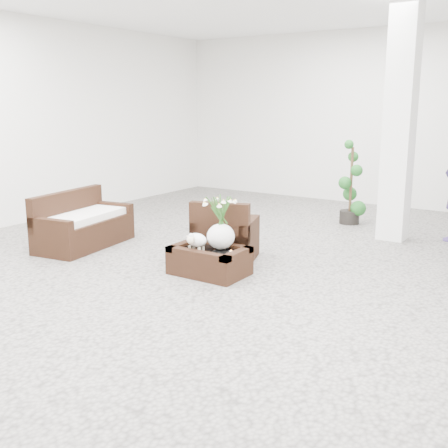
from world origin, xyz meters
The scene contains 9 objects.
ground centered at (0.00, 0.00, 0.00)m, with size 11.00×11.00×0.00m, color gray.
column centered at (1.20, 2.80, 1.75)m, with size 0.40×0.40×3.50m, color white.
coffee_table centered at (-0.12, -0.24, 0.16)m, with size 0.90×0.60×0.31m, color black.
sheep_figurine centered at (-0.24, -0.34, 0.42)m, with size 0.28×0.23×0.21m, color white.
planter_narcissus centered at (-0.02, -0.14, 0.71)m, with size 0.44×0.44×0.80m, color white, non-canonical shape.
tealight centered at (0.18, -0.22, 0.33)m, with size 0.04×0.04×0.03m, color white.
armchair centered at (-0.32, 0.42, 0.41)m, with size 0.78×0.74×0.83m, color black.
loveseat centered at (-2.41, -0.15, 0.40)m, with size 1.49×0.72×0.80m, color black.
topiary centered at (0.25, 3.47, 0.71)m, with size 0.38×0.38×1.42m, color #184B19, non-canonical shape.
Camera 1 is at (3.59, -5.50, 2.06)m, focal length 43.94 mm.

